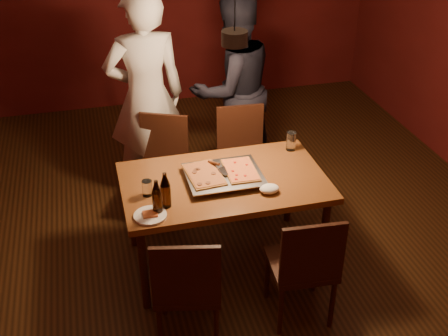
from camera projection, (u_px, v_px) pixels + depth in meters
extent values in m
plane|color=#3C2310|center=(233.00, 243.00, 4.68)|extent=(6.00, 6.00, 0.00)
cube|color=brown|center=(224.00, 183.00, 4.13)|extent=(1.50, 0.90, 0.05)
cylinder|color=#38190F|center=(144.00, 269.00, 3.87)|extent=(0.06, 0.06, 0.70)
cylinder|color=#38190F|center=(324.00, 239.00, 4.16)|extent=(0.06, 0.06, 0.70)
cylinder|color=#38190F|center=(131.00, 209.00, 4.49)|extent=(0.06, 0.06, 0.70)
cylinder|color=#38190F|center=(289.00, 186.00, 4.77)|extent=(0.06, 0.06, 0.70)
cube|color=#38190F|center=(160.00, 173.00, 4.81)|extent=(0.56, 0.56, 0.04)
cube|color=#38190F|center=(164.00, 138.00, 4.85)|extent=(0.39, 0.20, 0.45)
cube|color=#38190F|center=(244.00, 163.00, 4.96)|extent=(0.45, 0.45, 0.04)
cube|color=#38190F|center=(240.00, 129.00, 5.00)|extent=(0.42, 0.06, 0.45)
cube|color=#38190F|center=(188.00, 285.00, 3.62)|extent=(0.50, 0.50, 0.04)
cube|color=#38190F|center=(186.00, 277.00, 3.34)|extent=(0.42, 0.12, 0.45)
cube|color=#38190F|center=(301.00, 264.00, 3.80)|extent=(0.45, 0.45, 0.04)
cube|color=#38190F|center=(313.00, 255.00, 3.51)|extent=(0.42, 0.06, 0.45)
cube|color=silver|center=(224.00, 177.00, 4.11)|extent=(0.59, 0.50, 0.05)
cube|color=maroon|center=(204.00, 174.00, 4.07)|extent=(0.27, 0.39, 0.02)
cube|color=gold|center=(240.00, 170.00, 4.12)|extent=(0.23, 0.36, 0.02)
cylinder|color=black|center=(157.00, 203.00, 3.72)|extent=(0.07, 0.07, 0.16)
cone|color=black|center=(156.00, 187.00, 3.65)|extent=(0.07, 0.07, 0.09)
cylinder|color=black|center=(166.00, 196.00, 3.79)|extent=(0.07, 0.07, 0.17)
cone|color=black|center=(165.00, 179.00, 3.72)|extent=(0.07, 0.07, 0.09)
cylinder|color=silver|center=(147.00, 188.00, 3.92)|extent=(0.07, 0.07, 0.11)
cylinder|color=silver|center=(291.00, 141.00, 4.46)|extent=(0.07, 0.07, 0.15)
cylinder|color=white|center=(150.00, 215.00, 3.72)|extent=(0.22, 0.22, 0.02)
cube|color=gold|center=(150.00, 214.00, 3.71)|extent=(0.10, 0.08, 0.01)
ellipsoid|color=white|center=(269.00, 189.00, 3.96)|extent=(0.14, 0.11, 0.06)
imported|color=silver|center=(146.00, 97.00, 4.88)|extent=(0.73, 0.51, 1.92)
imported|color=black|center=(233.00, 89.00, 5.21)|extent=(1.02, 0.89, 1.77)
cylinder|color=black|center=(235.00, 38.00, 3.77)|extent=(0.18, 0.18, 0.10)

